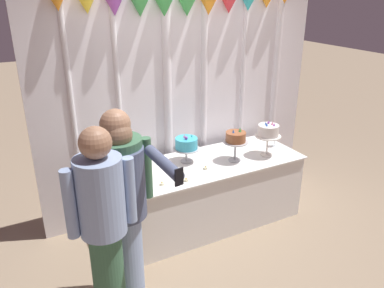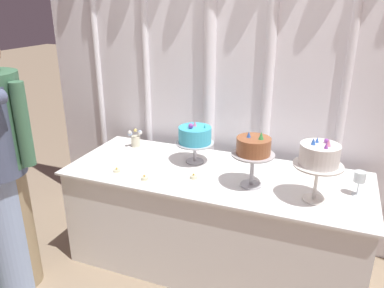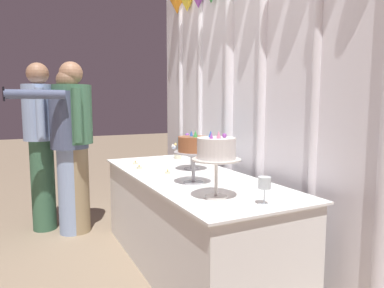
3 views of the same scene
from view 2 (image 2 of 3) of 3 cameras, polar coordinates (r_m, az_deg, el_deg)
ground_plane at (r=3.00m, az=2.56°, el=-18.35°), size 24.00×24.00×0.00m
draped_curtain at (r=2.94m, az=7.64°, el=13.93°), size 3.42×0.21×2.76m
cake_table at (r=2.85m, az=3.35°, el=-11.25°), size 2.11×0.83×0.76m
cake_display_leftmost at (r=2.76m, az=0.44°, el=1.15°), size 0.28×0.28×0.32m
cake_display_center at (r=2.42m, az=9.26°, el=-0.69°), size 0.28×0.28×0.38m
cake_display_rightmost at (r=2.32m, az=18.63°, el=-1.91°), size 0.29×0.29×0.41m
wine_glass at (r=2.54m, az=23.96°, el=-4.68°), size 0.07×0.07×0.16m
flower_vase at (r=3.15m, az=-8.53°, el=0.78°), size 0.11×0.10×0.17m
tealight_far_left at (r=2.73m, az=-11.28°, el=-3.93°), size 0.05×0.05×0.03m
tealight_near_left at (r=2.59m, az=-7.19°, el=-5.12°), size 0.05×0.05×0.04m
tealight_near_right at (r=2.58m, az=0.25°, el=-4.97°), size 0.05×0.05×0.04m
guest_man_dark_suit at (r=2.69m, az=-26.97°, el=-2.33°), size 0.55×0.39×1.73m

